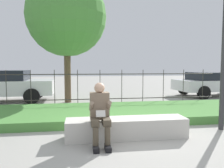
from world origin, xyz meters
TOP-DOWN VIEW (x-y plane):
  - ground_plane at (0.00, 0.00)m, footprint 60.00×60.00m
  - stone_bench at (-0.20, 0.00)m, footprint 2.61×0.56m
  - person_seated_reader at (-0.81, -0.31)m, footprint 0.42×0.73m
  - grass_berm at (0.00, 2.05)m, footprint 10.56×2.69m
  - iron_fence at (0.00, 3.82)m, footprint 8.56×0.03m
  - car_parked_right at (5.78, 5.90)m, footprint 4.24×2.17m
  - car_parked_left at (-4.57, 5.55)m, footprint 4.36×2.09m
  - tree_behind_fence at (-1.72, 4.96)m, footprint 3.35×3.35m

SIDE VIEW (x-z plane):
  - ground_plane at x=0.00m, z-range 0.00..0.00m
  - grass_berm at x=0.00m, z-range 0.00..0.22m
  - stone_bench at x=-0.20m, z-range -0.02..0.40m
  - person_seated_reader at x=-0.81m, z-range 0.05..1.27m
  - car_parked_right at x=5.78m, z-range 0.06..1.30m
  - car_parked_left at x=-4.57m, z-range 0.06..1.43m
  - iron_fence at x=0.00m, z-range 0.04..1.46m
  - tree_behind_fence at x=-1.72m, z-range 0.97..6.28m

